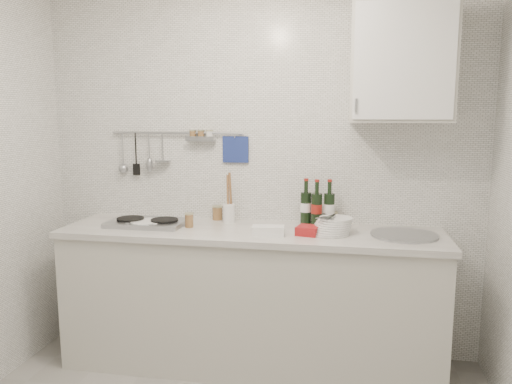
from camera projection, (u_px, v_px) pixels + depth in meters
The scene contains 14 objects.
back_wall at pixel (259, 173), 3.43m from camera, with size 3.00×0.02×2.50m, color silver.
counter at pixel (252, 302), 3.27m from camera, with size 2.44×0.64×0.96m.
wall_rail at pixel (174, 147), 3.48m from camera, with size 0.98×0.09×0.34m.
wall_cabinet at pixel (401, 64), 2.99m from camera, with size 0.60×0.38×0.70m.
plate_stack_hob at pixel (146, 223), 3.28m from camera, with size 0.23×0.23×0.03m.
plate_stack_sink at pixel (332, 226), 3.07m from camera, with size 0.27×0.26×0.11m.
wine_bottles at pixel (317, 203), 3.26m from camera, with size 0.23×0.11×0.31m.
butter_dish at pixel (268, 231), 3.03m from camera, with size 0.20×0.10×0.06m, color white.
strawberry_punnet at pixel (308, 230), 3.05m from camera, with size 0.13×0.13×0.05m, color red.
utensil_crock at pixel (229, 211), 3.39m from camera, with size 0.08×0.08×0.34m.
jar_a at pixel (217, 213), 3.48m from camera, with size 0.07×0.07×0.10m.
jar_b at pixel (332, 219), 3.30m from camera, with size 0.07×0.07×0.09m.
jar_c at pixel (337, 222), 3.18m from camera, with size 0.07×0.07×0.09m.
jar_d at pixel (189, 220), 3.25m from camera, with size 0.06×0.06×0.09m.
Camera 1 is at (0.61, -1.96, 1.65)m, focal length 35.00 mm.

